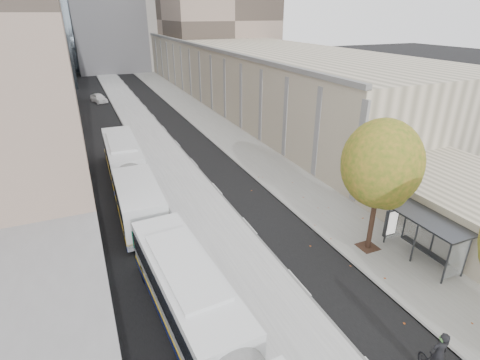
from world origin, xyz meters
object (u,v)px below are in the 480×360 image
bus_near (223,354)px  distant_car (99,98)px  bus_far (129,173)px  bus_shelter (431,225)px

bus_near → distant_car: 51.32m
bus_far → bus_near: bearing=-86.7°
bus_shelter → bus_near: bus_near is taller
bus_far → distant_car: bearing=90.6°
bus_shelter → bus_far: bearing=131.9°
bus_shelter → bus_far: (-13.54, 15.10, -0.64)m
bus_near → distant_car: (-0.26, 51.31, -0.86)m
bus_far → distant_car: bus_far is taller
bus_far → distant_car: (0.37, 33.46, -0.88)m
bus_far → distant_car: 33.48m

